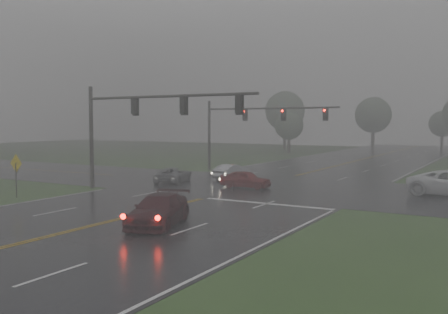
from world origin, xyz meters
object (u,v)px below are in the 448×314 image
Objects in this scene: sedan_maroon at (159,226)px; signal_gantry_near at (136,117)px; car_grey at (173,183)px; signal_gantry_far at (247,121)px; sedan_red at (246,188)px; sedan_silver at (232,179)px.

sedan_maroon is 0.36× the size of signal_gantry_near.
car_grey is 0.32× the size of signal_gantry_near.
car_grey is 0.32× the size of signal_gantry_far.
sedan_maroon is at bearing -173.01° from sedan_red.
sedan_maroon is 13.20m from signal_gantry_near.
car_grey is at bearing 85.87° from sedan_red.
car_grey is 7.99m from signal_gantry_near.
sedan_maroon is 19.88m from sedan_silver.
signal_gantry_near reaches higher than sedan_silver.
sedan_maroon is 1.31× the size of sedan_red.
sedan_red is 13.49m from signal_gantry_far.
signal_gantry_far is at bearing 23.33° from sedan_red.
signal_gantry_near is (-5.75, -5.78, 5.40)m from sedan_red.
sedan_maroon is 1.28× the size of sedan_silver.
sedan_red is 9.77m from signal_gantry_near.
signal_gantry_far is (1.04, 11.08, 5.09)m from car_grey.
sedan_silver is at bearing 78.75° from signal_gantry_near.
signal_gantry_far is at bearing -65.60° from sedan_silver.
sedan_red is 0.28× the size of signal_gantry_far.
sedan_red reaches higher than sedan_silver.
sedan_silver reaches higher than car_grey.
signal_gantry_near reaches higher than car_grey.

